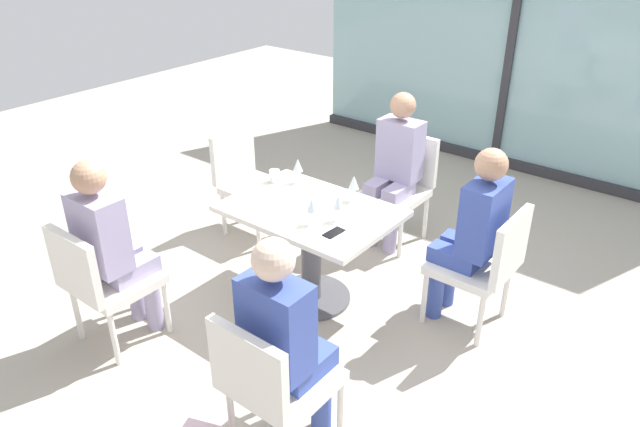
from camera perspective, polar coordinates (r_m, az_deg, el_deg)
The scene contains 18 objects.
ground_plane at distance 4.36m, azimuth -0.82°, elevation -8.07°, with size 12.00×12.00×0.00m, color #A89E8E.
window_wall_backdrop at distance 6.48m, azimuth 17.80°, elevation 14.58°, with size 4.45×0.10×2.70m.
dining_table_main at distance 4.08m, azimuth -0.87°, elevation -2.15°, with size 1.12×0.79×0.73m.
chair_front_right at distance 3.00m, azimuth -4.65°, elevation -15.59°, with size 0.46×0.50×0.87m.
chair_near_window at distance 4.95m, azimuth 7.73°, elevation 2.98°, with size 0.46×0.51×0.87m.
chair_far_right at distance 3.98m, azimuth 15.45°, elevation -4.47°, with size 0.50×0.46×0.87m.
chair_front_left at distance 3.91m, azimuth -20.17°, elevation -5.85°, with size 0.46×0.50×0.87m.
chair_far_left at distance 5.03m, azimuth -6.98°, elevation 3.45°, with size 0.50×0.46×0.87m.
person_front_right at distance 2.93m, azimuth -3.34°, elevation -11.56°, with size 0.34×0.39×1.26m.
person_near_window at distance 4.78m, azimuth 7.20°, elevation 4.77°, with size 0.34×0.39×1.26m.
person_far_right at distance 3.91m, azimuth 14.37°, elevation -1.44°, with size 0.39×0.34×1.26m.
person_front_left at distance 3.86m, azimuth -19.33°, elevation -2.66°, with size 0.34×0.39×1.26m.
wine_glass_0 at distance 3.72m, azimuth -0.76°, elevation 0.78°, with size 0.07×0.07×0.18m.
wine_glass_1 at distance 4.29m, azimuth -2.13°, elevation 4.58°, with size 0.07×0.07×0.18m.
wine_glass_2 at distance 3.76m, azimuth 1.76°, elevation 1.09°, with size 0.07×0.07×0.18m.
wine_glass_3 at distance 4.03m, azimuth 3.24°, elevation 2.92°, with size 0.07×0.07×0.18m.
coffee_cup at distance 4.35m, azimuth -4.36°, elevation 3.60°, with size 0.08×0.08×0.09m, color white.
cell_phone_on_table at distance 3.68m, azimuth 1.33°, elevation -1.84°, with size 0.07×0.14×0.01m, color black.
Camera 1 is at (2.23, -2.73, 2.55)m, focal length 33.53 mm.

